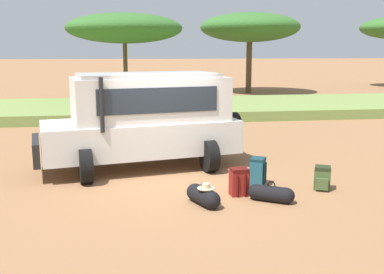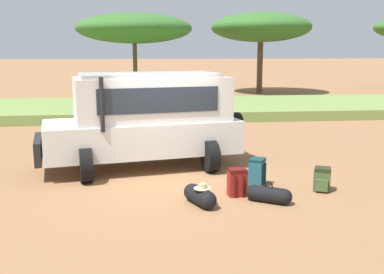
{
  "view_description": "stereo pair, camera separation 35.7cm",
  "coord_description": "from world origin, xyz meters",
  "px_view_note": "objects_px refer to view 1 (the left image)",
  "views": [
    {
      "loc": [
        -0.97,
        -10.09,
        3.0
      ],
      "look_at": [
        0.53,
        0.16,
        1.0
      ],
      "focal_mm": 42.0,
      "sensor_mm": 36.0,
      "label": 1
    },
    {
      "loc": [
        -0.61,
        -10.13,
        3.0
      ],
      "look_at": [
        0.53,
        0.16,
        1.0
      ],
      "focal_mm": 42.0,
      "sensor_mm": 36.0,
      "label": 2
    }
  ],
  "objects_px": {
    "acacia_tree_left_mid": "(124,28)",
    "acacia_tree_centre_back": "(250,28)",
    "backpack_cluster_center": "(322,178)",
    "backpack_beside_front_wheel": "(257,172)",
    "safari_vehicle": "(145,118)",
    "backpack_near_rear_wheel": "(239,182)",
    "duffel_bag_soft_canvas": "(271,194)",
    "duffel_bag_low_black_case": "(203,196)"
  },
  "relations": [
    {
      "from": "acacia_tree_left_mid",
      "to": "acacia_tree_centre_back",
      "type": "relative_size",
      "value": 0.91
    },
    {
      "from": "backpack_cluster_center",
      "to": "backpack_beside_front_wheel",
      "type": "bearing_deg",
      "value": 158.09
    },
    {
      "from": "safari_vehicle",
      "to": "backpack_cluster_center",
      "type": "height_order",
      "value": "safari_vehicle"
    },
    {
      "from": "backpack_beside_front_wheel",
      "to": "acacia_tree_left_mid",
      "type": "bearing_deg",
      "value": 99.76
    },
    {
      "from": "safari_vehicle",
      "to": "backpack_near_rear_wheel",
      "type": "xyz_separation_m",
      "value": [
        1.84,
        -2.6,
        -1.01
      ]
    },
    {
      "from": "acacia_tree_centre_back",
      "to": "backpack_beside_front_wheel",
      "type": "bearing_deg",
      "value": -104.88
    },
    {
      "from": "duffel_bag_soft_canvas",
      "to": "safari_vehicle",
      "type": "bearing_deg",
      "value": 127.61
    },
    {
      "from": "backpack_beside_front_wheel",
      "to": "backpack_cluster_center",
      "type": "distance_m",
      "value": 1.42
    },
    {
      "from": "safari_vehicle",
      "to": "backpack_near_rear_wheel",
      "type": "height_order",
      "value": "safari_vehicle"
    },
    {
      "from": "backpack_near_rear_wheel",
      "to": "acacia_tree_centre_back",
      "type": "height_order",
      "value": "acacia_tree_centre_back"
    },
    {
      "from": "safari_vehicle",
      "to": "duffel_bag_low_black_case",
      "type": "distance_m",
      "value": 3.43
    },
    {
      "from": "backpack_beside_front_wheel",
      "to": "duffel_bag_soft_canvas",
      "type": "height_order",
      "value": "backpack_beside_front_wheel"
    },
    {
      "from": "duffel_bag_low_black_case",
      "to": "backpack_near_rear_wheel",
      "type": "bearing_deg",
      "value": 29.77
    },
    {
      "from": "duffel_bag_low_black_case",
      "to": "acacia_tree_centre_back",
      "type": "bearing_deg",
      "value": 72.54
    },
    {
      "from": "acacia_tree_left_mid",
      "to": "acacia_tree_centre_back",
      "type": "xyz_separation_m",
      "value": [
        8.73,
        5.28,
        0.36
      ]
    },
    {
      "from": "duffel_bag_low_black_case",
      "to": "backpack_cluster_center",
      "type": "bearing_deg",
      "value": 12.1
    },
    {
      "from": "acacia_tree_centre_back",
      "to": "safari_vehicle",
      "type": "bearing_deg",
      "value": -112.43
    },
    {
      "from": "backpack_cluster_center",
      "to": "acacia_tree_left_mid",
      "type": "height_order",
      "value": "acacia_tree_left_mid"
    },
    {
      "from": "backpack_cluster_center",
      "to": "backpack_near_rear_wheel",
      "type": "height_order",
      "value": "backpack_near_rear_wheel"
    },
    {
      "from": "safari_vehicle",
      "to": "acacia_tree_left_mid",
      "type": "relative_size",
      "value": 0.84
    },
    {
      "from": "acacia_tree_centre_back",
      "to": "acacia_tree_left_mid",
      "type": "bearing_deg",
      "value": -148.81
    },
    {
      "from": "backpack_beside_front_wheel",
      "to": "duffel_bag_low_black_case",
      "type": "relative_size",
      "value": 0.7
    },
    {
      "from": "acacia_tree_left_mid",
      "to": "duffel_bag_soft_canvas",
      "type": "bearing_deg",
      "value": -80.96
    },
    {
      "from": "duffel_bag_low_black_case",
      "to": "duffel_bag_soft_canvas",
      "type": "bearing_deg",
      "value": -0.53
    },
    {
      "from": "acacia_tree_left_mid",
      "to": "backpack_near_rear_wheel",
      "type": "bearing_deg",
      "value": -82.46
    },
    {
      "from": "backpack_beside_front_wheel",
      "to": "duffel_bag_low_black_case",
      "type": "xyz_separation_m",
      "value": [
        -1.43,
        -1.12,
        -0.13
      ]
    },
    {
      "from": "acacia_tree_left_mid",
      "to": "acacia_tree_centre_back",
      "type": "height_order",
      "value": "acacia_tree_centre_back"
    },
    {
      "from": "backpack_cluster_center",
      "to": "duffel_bag_soft_canvas",
      "type": "height_order",
      "value": "backpack_cluster_center"
    },
    {
      "from": "safari_vehicle",
      "to": "acacia_tree_left_mid",
      "type": "xyz_separation_m",
      "value": [
        -0.45,
        14.76,
        2.93
      ]
    },
    {
      "from": "safari_vehicle",
      "to": "backpack_beside_front_wheel",
      "type": "xyz_separation_m",
      "value": [
        2.42,
        -1.97,
        -0.99
      ]
    },
    {
      "from": "backpack_beside_front_wheel",
      "to": "backpack_cluster_center",
      "type": "height_order",
      "value": "backpack_beside_front_wheel"
    },
    {
      "from": "duffel_bag_low_black_case",
      "to": "duffel_bag_soft_canvas",
      "type": "xyz_separation_m",
      "value": [
        1.39,
        -0.01,
        -0.02
      ]
    },
    {
      "from": "acacia_tree_left_mid",
      "to": "backpack_beside_front_wheel",
      "type": "bearing_deg",
      "value": -80.24
    },
    {
      "from": "backpack_beside_front_wheel",
      "to": "acacia_tree_centre_back",
      "type": "height_order",
      "value": "acacia_tree_centre_back"
    },
    {
      "from": "duffel_bag_low_black_case",
      "to": "acacia_tree_centre_back",
      "type": "distance_m",
      "value": 24.64
    },
    {
      "from": "backpack_near_rear_wheel",
      "to": "backpack_beside_front_wheel",
      "type": "bearing_deg",
      "value": 47.6
    },
    {
      "from": "safari_vehicle",
      "to": "backpack_cluster_center",
      "type": "bearing_deg",
      "value": -33.7
    },
    {
      "from": "backpack_cluster_center",
      "to": "duffel_bag_soft_canvas",
      "type": "relative_size",
      "value": 0.61
    },
    {
      "from": "backpack_near_rear_wheel",
      "to": "acacia_tree_left_mid",
      "type": "xyz_separation_m",
      "value": [
        -2.3,
        17.36,
        3.94
      ]
    },
    {
      "from": "backpack_near_rear_wheel",
      "to": "duffel_bag_low_black_case",
      "type": "relative_size",
      "value": 0.64
    },
    {
      "from": "backpack_cluster_center",
      "to": "acacia_tree_left_mid",
      "type": "xyz_separation_m",
      "value": [
        -4.2,
        17.25,
        3.97
      ]
    },
    {
      "from": "duffel_bag_soft_canvas",
      "to": "acacia_tree_centre_back",
      "type": "height_order",
      "value": "acacia_tree_centre_back"
    }
  ]
}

